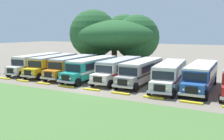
# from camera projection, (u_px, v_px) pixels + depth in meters

# --- Properties ---
(ground_plane) EXTENTS (220.00, 220.00, 0.00)m
(ground_plane) POSITION_uv_depth(u_px,v_px,m) (94.00, 89.00, 27.43)
(ground_plane) COLOR slate
(foreground_grass_strip) EXTENTS (80.00, 11.67, 0.01)m
(foreground_grass_strip) POSITION_uv_depth(u_px,v_px,m) (41.00, 110.00, 20.17)
(foreground_grass_strip) COLOR #4C7538
(foreground_grass_strip) RESTS_ON ground_plane
(parked_bus_slot_0) EXTENTS (3.55, 10.97, 2.82)m
(parked_bus_slot_0) POSITION_uv_depth(u_px,v_px,m) (38.00, 62.00, 38.77)
(parked_bus_slot_0) COLOR silver
(parked_bus_slot_0) RESTS_ON ground_plane
(parked_bus_slot_1) EXTENTS (3.58, 10.98, 2.82)m
(parked_bus_slot_1) POSITION_uv_depth(u_px,v_px,m) (54.00, 64.00, 37.11)
(parked_bus_slot_1) COLOR yellow
(parked_bus_slot_1) RESTS_ON ground_plane
(parked_bus_slot_2) EXTENTS (3.16, 10.90, 2.82)m
(parked_bus_slot_2) POSITION_uv_depth(u_px,v_px,m) (74.00, 65.00, 35.53)
(parked_bus_slot_2) COLOR orange
(parked_bus_slot_2) RESTS_ON ground_plane
(parked_bus_slot_3) EXTENTS (2.74, 10.85, 2.82)m
(parked_bus_slot_3) POSITION_uv_depth(u_px,v_px,m) (92.00, 67.00, 33.32)
(parked_bus_slot_3) COLOR teal
(parked_bus_slot_3) RESTS_ON ground_plane
(parked_bus_slot_4) EXTENTS (2.78, 10.85, 2.82)m
(parked_bus_slot_4) POSITION_uv_depth(u_px,v_px,m) (120.00, 68.00, 32.42)
(parked_bus_slot_4) COLOR silver
(parked_bus_slot_4) RESTS_ON ground_plane
(parked_bus_slot_5) EXTENTS (2.74, 10.85, 2.82)m
(parked_bus_slot_5) POSITION_uv_depth(u_px,v_px,m) (142.00, 70.00, 30.78)
(parked_bus_slot_5) COLOR #9E9993
(parked_bus_slot_5) RESTS_ON ground_plane
(parked_bus_slot_6) EXTENTS (3.50, 10.96, 2.82)m
(parked_bus_slot_6) POSITION_uv_depth(u_px,v_px,m) (170.00, 74.00, 28.36)
(parked_bus_slot_6) COLOR silver
(parked_bus_slot_6) RESTS_ON ground_plane
(parked_bus_slot_7) EXTENTS (2.69, 10.84, 2.82)m
(parked_bus_slot_7) POSITION_uv_depth(u_px,v_px,m) (201.00, 75.00, 27.32)
(parked_bus_slot_7) COLOR #23519E
(parked_bus_slot_7) RESTS_ON ground_plane
(curb_wheelstop_0) EXTENTS (2.00, 0.36, 0.15)m
(curb_wheelstop_0) POSITION_uv_depth(u_px,v_px,m) (4.00, 78.00, 33.45)
(curb_wheelstop_0) COLOR yellow
(curb_wheelstop_0) RESTS_ON ground_plane
(curb_wheelstop_1) EXTENTS (2.00, 0.36, 0.15)m
(curb_wheelstop_1) POSITION_uv_depth(u_px,v_px,m) (23.00, 81.00, 31.81)
(curb_wheelstop_1) COLOR yellow
(curb_wheelstop_1) RESTS_ON ground_plane
(curb_wheelstop_2) EXTENTS (2.00, 0.36, 0.15)m
(curb_wheelstop_2) POSITION_uv_depth(u_px,v_px,m) (43.00, 83.00, 30.18)
(curb_wheelstop_2) COLOR yellow
(curb_wheelstop_2) RESTS_ON ground_plane
(curb_wheelstop_3) EXTENTS (2.00, 0.36, 0.15)m
(curb_wheelstop_3) POSITION_uv_depth(u_px,v_px,m) (66.00, 86.00, 28.54)
(curb_wheelstop_3) COLOR yellow
(curb_wheelstop_3) RESTS_ON ground_plane
(curb_wheelstop_4) EXTENTS (2.00, 0.36, 0.15)m
(curb_wheelstop_4) POSITION_uv_depth(u_px,v_px,m) (92.00, 90.00, 26.91)
(curb_wheelstop_4) COLOR yellow
(curb_wheelstop_4) RESTS_ON ground_plane
(curb_wheelstop_5) EXTENTS (2.00, 0.36, 0.15)m
(curb_wheelstop_5) POSITION_uv_depth(u_px,v_px,m) (121.00, 93.00, 25.28)
(curb_wheelstop_5) COLOR yellow
(curb_wheelstop_5) RESTS_ON ground_plane
(curb_wheelstop_6) EXTENTS (2.00, 0.36, 0.15)m
(curb_wheelstop_6) POSITION_uv_depth(u_px,v_px,m) (153.00, 98.00, 23.64)
(curb_wheelstop_6) COLOR yellow
(curb_wheelstop_6) RESTS_ON ground_plane
(curb_wheelstop_7) EXTENTS (2.00, 0.36, 0.15)m
(curb_wheelstop_7) POSITION_uv_depth(u_px,v_px,m) (191.00, 102.00, 22.01)
(curb_wheelstop_7) COLOR yellow
(curb_wheelstop_7) RESTS_ON ground_plane
(broad_shade_tree) EXTENTS (15.93, 14.16, 10.44)m
(broad_shade_tree) POSITION_uv_depth(u_px,v_px,m) (115.00, 35.00, 44.99)
(broad_shade_tree) COLOR brown
(broad_shade_tree) RESTS_ON ground_plane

